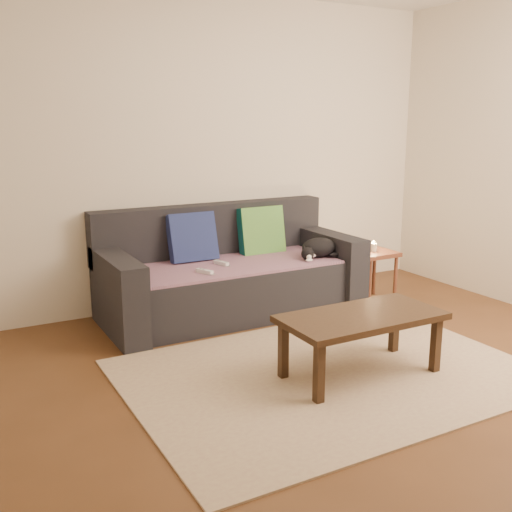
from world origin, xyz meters
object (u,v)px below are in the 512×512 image
at_px(sofa, 229,276).
at_px(side_table, 373,260).
at_px(wii_remote_a, 205,272).
at_px(coffee_table, 361,322).
at_px(cat, 318,248).
at_px(wii_remote_b, 221,263).

relative_size(sofa, side_table, 4.70).
height_order(wii_remote_a, coffee_table, wii_remote_a).
relative_size(sofa, coffee_table, 2.07).
height_order(sofa, cat, sofa).
relative_size(side_table, coffee_table, 0.44).
bearing_deg(wii_remote_a, coffee_table, 178.61).
xyz_separation_m(sofa, cat, (0.72, -0.24, 0.21)).
bearing_deg(cat, coffee_table, -100.70).
height_order(wii_remote_a, wii_remote_b, same).
bearing_deg(side_table, coffee_table, -131.96).
xyz_separation_m(sofa, side_table, (1.26, -0.31, 0.06)).
relative_size(sofa, wii_remote_b, 14.00).
height_order(cat, wii_remote_a, cat).
xyz_separation_m(wii_remote_b, side_table, (1.37, -0.21, -0.09)).
xyz_separation_m(wii_remote_a, coffee_table, (0.50, -1.25, -0.10)).
distance_m(sofa, cat, 0.78).
relative_size(sofa, wii_remote_a, 14.00).
height_order(sofa, coffee_table, sofa).
relative_size(wii_remote_a, wii_remote_b, 1.00).
relative_size(wii_remote_a, side_table, 0.34).
bearing_deg(wii_remote_a, wii_remote_b, -73.90).
distance_m(wii_remote_a, wii_remote_b, 0.29).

